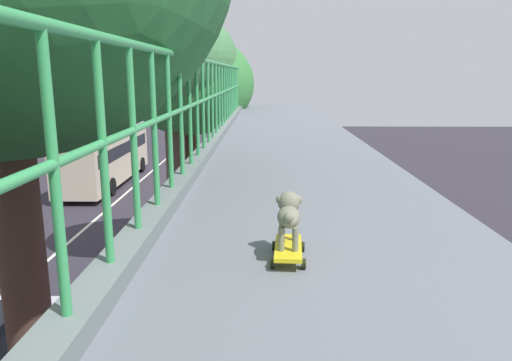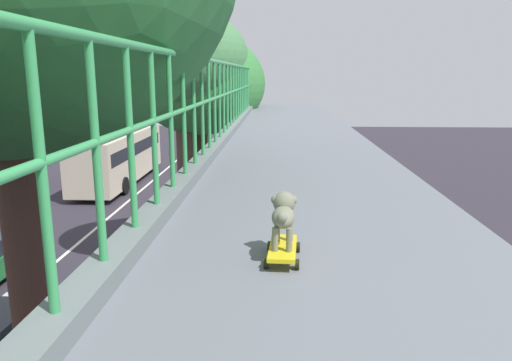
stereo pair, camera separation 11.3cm
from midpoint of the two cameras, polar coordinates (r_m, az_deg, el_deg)
city_bus at (r=29.63m, az=-15.82°, el=3.00°), size 2.57×10.30×3.02m
roadside_tree_far at (r=15.63m, az=-8.53°, el=13.58°), size 4.15×4.15×8.41m
roadside_tree_farthest at (r=16.24m, az=-6.40°, el=11.16°), size 4.28×4.28×7.73m
toy_skateboard at (r=2.90m, az=4.31°, el=-8.11°), size 0.22×0.44×0.08m
small_dog at (r=2.88m, az=4.40°, el=-3.84°), size 0.16×0.36×0.31m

